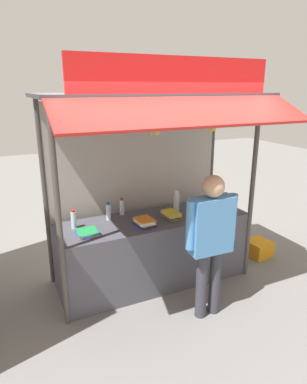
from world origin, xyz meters
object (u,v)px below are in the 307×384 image
at_px(water_bottle_mid_right, 74,220).
at_px(vendor_person, 211,235).
at_px(water_bottle_front_right, 108,212).
at_px(water_bottle_mid_left, 176,202).
at_px(water_bottle_right, 122,207).
at_px(banana_bunch_leftmost, 155,127).
at_px(banana_bunch_inner_left, 213,124).
at_px(magazine_stack_center, 171,215).
at_px(magazine_stack_back_left, 144,222).
at_px(magazine_stack_front_left, 88,233).
at_px(banana_bunch_inner_right, 185,122).
at_px(plastic_crate, 258,248).

xyz_separation_m(water_bottle_mid_right, vendor_person, (1.22, -1.00, -0.01)).
height_order(water_bottle_mid_right, vendor_person, vendor_person).
relative_size(water_bottle_mid_right, water_bottle_front_right, 1.00).
bearing_deg(water_bottle_mid_left, water_bottle_right, 163.65).
distance_m(water_bottle_front_right, banana_bunch_leftmost, 1.33).
bearing_deg(banana_bunch_inner_left, banana_bunch_leftmost, 179.90).
bearing_deg(magazine_stack_center, water_bottle_right, 145.62).
xyz_separation_m(water_bottle_mid_right, banana_bunch_leftmost, (0.75, -0.60, 1.09)).
distance_m(water_bottle_mid_right, magazine_stack_back_left, 0.82).
xyz_separation_m(magazine_stack_back_left, vendor_person, (0.45, -0.73, 0.05)).
relative_size(water_bottle_mid_left, banana_bunch_inner_left, 1.03).
height_order(water_bottle_right, magazine_stack_front_left, water_bottle_right).
relative_size(water_bottle_front_right, magazine_stack_back_left, 0.85).
height_order(water_bottle_right, magazine_stack_back_left, water_bottle_right).
bearing_deg(banana_bunch_leftmost, water_bottle_mid_right, 141.23).
bearing_deg(banana_bunch_inner_right, banana_bunch_inner_left, -0.63).
height_order(magazine_stack_front_left, banana_bunch_inner_left, banana_bunch_inner_left).
relative_size(water_bottle_mid_right, water_bottle_mid_left, 0.80).
distance_m(water_bottle_right, banana_bunch_inner_right, 1.44).
bearing_deg(water_bottle_front_right, banana_bunch_inner_left, -34.68).
bearing_deg(banana_bunch_leftmost, banana_bunch_inner_left, -0.10).
distance_m(water_bottle_mid_right, vendor_person, 1.58).
height_order(magazine_stack_front_left, magazine_stack_center, magazine_stack_center).
relative_size(water_bottle_right, banana_bunch_inner_left, 0.80).
xyz_separation_m(water_bottle_right, plastic_crate, (2.04, -0.35, -0.86)).
distance_m(magazine_stack_front_left, banana_bunch_inner_left, 1.82).
relative_size(water_bottle_front_right, banana_bunch_inner_right, 1.00).
bearing_deg(magazine_stack_back_left, water_bottle_right, 103.29).
bearing_deg(banana_bunch_leftmost, vendor_person, -40.62).
distance_m(banana_bunch_inner_right, vendor_person, 1.21).
height_order(banana_bunch_inner_left, vendor_person, banana_bunch_inner_left).
xyz_separation_m(banana_bunch_inner_left, plastic_crate, (1.25, 0.44, -1.95)).
bearing_deg(magazine_stack_back_left, banana_bunch_inner_left, -26.01).
relative_size(water_bottle_mid_left, magazine_stack_center, 1.00).
distance_m(water_bottle_mid_right, water_bottle_front_right, 0.46).
relative_size(water_bottle_mid_left, banana_bunch_leftmost, 1.03).
bearing_deg(banana_bunch_inner_right, magazine_stack_back_left, 135.28).
bearing_deg(plastic_crate, water_bottle_right, 170.16).
height_order(magazine_stack_center, banana_bunch_inner_left, banana_bunch_inner_left).
bearing_deg(magazine_stack_back_left, plastic_crate, 3.23).
bearing_deg(water_bottle_mid_left, banana_bunch_inner_right, -112.83).
relative_size(water_bottle_right, magazine_stack_back_left, 0.83).
distance_m(magazine_stack_front_left, banana_bunch_leftmost, 1.39).
xyz_separation_m(water_bottle_front_right, magazine_stack_back_left, (0.32, -0.36, -0.06)).
height_order(water_bottle_right, magazine_stack_center, water_bottle_right).
bearing_deg(banana_bunch_inner_right, water_bottle_right, 119.06).
bearing_deg(water_bottle_right, magazine_stack_back_left, -76.71).
relative_size(water_bottle_right, water_bottle_mid_left, 0.78).
height_order(magazine_stack_front_left, plastic_crate, magazine_stack_front_left).
relative_size(water_bottle_mid_right, banana_bunch_inner_right, 1.00).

